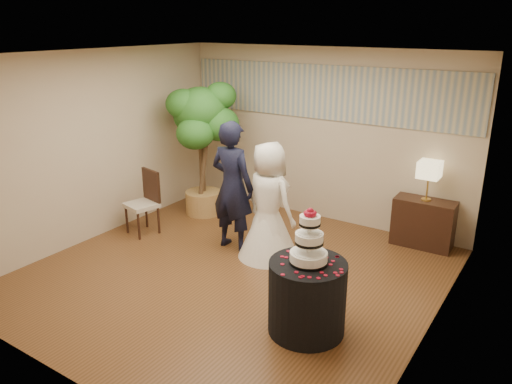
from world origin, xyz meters
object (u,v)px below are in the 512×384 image
Objects in this scene: cake_table at (307,297)px; table_lamp at (428,181)px; groom at (232,186)px; console at (423,223)px; side_chair at (141,203)px; bride at (269,201)px; ficus_tree at (202,149)px; wedding_cake at (309,236)px.

table_lamp reaches higher than cake_table.
console is at bearing -144.21° from groom.
side_chair is (-3.79, -1.94, 0.14)m from console.
bride is 0.72× the size of ficus_tree.
table_lamp is (0.42, 2.85, 0.60)m from cake_table.
bride is 1.89m from cake_table.
wedding_cake is at bearing -99.90° from console.
groom reaches higher than bride.
wedding_cake is (1.89, -1.27, 0.17)m from groom.
side_chair is (-0.24, -1.21, -0.64)m from ficus_tree.
ficus_tree reaches higher than console.
console is at bearing 81.66° from cake_table.
cake_table is at bearing 147.37° from groom.
console is at bearing 0.00° from table_lamp.
ficus_tree reaches higher than side_chair.
groom is at bearing 15.97° from bride.
table_lamp is at bearing 81.66° from wedding_cake.
groom is at bearing -145.61° from table_lamp.
groom is at bearing -147.17° from console.
ficus_tree is (-1.24, 0.84, 0.20)m from groom.
bride reaches higher than wedding_cake.
bride is at bearing -23.74° from ficus_tree.
bride is 2.31m from table_lamp.
wedding_cake reaches higher than cake_table.
table_lamp is at bearing 40.14° from side_chair.
cake_table is at bearing -99.90° from console.
cake_table is at bearing -34.05° from ficus_tree.
bride is 1.65× the size of side_chair.
console is at bearing 11.73° from ficus_tree.
cake_table is at bearing -98.34° from table_lamp.
ficus_tree is at bearing 91.75° from side_chair.
groom is 3.11× the size of wedding_cake.
groom reaches higher than cake_table.
bride reaches higher than table_lamp.
bride is at bearing 134.75° from cake_table.
cake_table is 0.71m from wedding_cake.
wedding_cake is at bearing -98.34° from table_lamp.
ficus_tree is at bearing -11.23° from bride.
cake_table is 2.95m from table_lamp.
table_lamp is at bearing -125.55° from bride.
ficus_tree is at bearing -32.69° from groom.
cake_table is at bearing 0.00° from wedding_cake.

